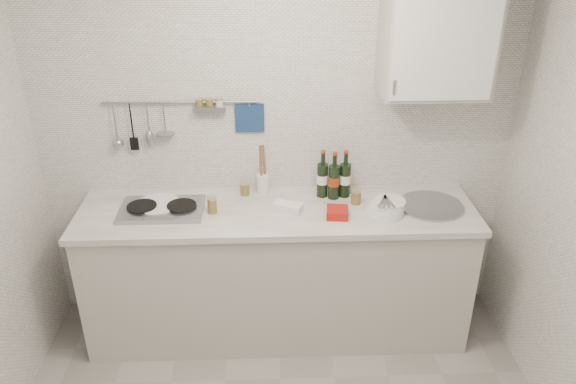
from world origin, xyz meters
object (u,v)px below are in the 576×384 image
object	(u,v)px
plate_stack_hob	(157,206)
wine_bottles	(334,175)
plate_stack_sink	(387,207)
utensil_crock	(263,181)
wall_cabinet	(438,33)

from	to	relation	value
plate_stack_hob	wine_bottles	world-z (taller)	wine_bottles
plate_stack_hob	plate_stack_sink	size ratio (longest dim) A/B	1.21
plate_stack_hob	utensil_crock	xyz separation A→B (m)	(0.65, 0.20, 0.06)
wall_cabinet	plate_stack_hob	xyz separation A→B (m)	(-1.64, -0.08, -1.01)
wall_cabinet	utensil_crock	world-z (taller)	wall_cabinet
plate_stack_sink	utensil_crock	bearing A→B (deg)	157.76
wall_cabinet	plate_stack_sink	distance (m)	1.04
utensil_crock	plate_stack_sink	bearing A→B (deg)	-22.24
plate_stack_hob	plate_stack_sink	distance (m)	1.40
wall_cabinet	utensil_crock	size ratio (longest dim) A/B	2.06
plate_stack_hob	wine_bottles	bearing A→B (deg)	6.37
plate_stack_sink	wine_bottles	world-z (taller)	wine_bottles
plate_stack_sink	wine_bottles	size ratio (longest dim) A/B	0.77
wine_bottles	utensil_crock	xyz separation A→B (m)	(-0.45, 0.07, -0.08)
wall_cabinet	wine_bottles	distance (m)	1.03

